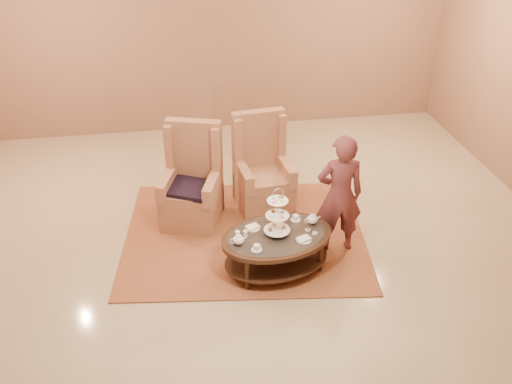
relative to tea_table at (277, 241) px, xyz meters
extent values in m
plane|color=tan|center=(-0.25, 0.21, -0.40)|extent=(8.00, 8.00, 0.00)
cube|color=white|center=(-0.25, 0.21, -0.40)|extent=(8.00, 8.00, 0.02)
cube|color=#92684F|center=(-0.25, 4.21, 1.35)|extent=(8.00, 0.04, 3.50)
cube|color=#9E6438|center=(-0.27, 0.75, -0.39)|extent=(3.33, 2.90, 0.02)
cylinder|color=black|center=(-0.39, -0.33, -0.18)|extent=(0.06, 0.06, 0.43)
cylinder|color=black|center=(0.49, -0.14, -0.18)|extent=(0.06, 0.06, 0.43)
cylinder|color=black|center=(-0.49, 0.14, -0.18)|extent=(0.06, 0.06, 0.43)
cylinder|color=black|center=(0.39, 0.32, -0.18)|extent=(0.06, 0.06, 0.43)
cylinder|color=silver|center=(0.00, 0.00, 0.36)|extent=(0.01, 0.01, 0.54)
torus|color=silver|center=(0.00, 0.00, 0.63)|extent=(0.14, 0.04, 0.14)
cylinder|color=silver|center=(0.00, 0.00, 0.16)|extent=(0.36, 0.36, 0.01)
cylinder|color=silver|center=(0.00, 0.00, 0.35)|extent=(0.32, 0.32, 0.01)
cylinder|color=silver|center=(0.00, 0.00, 0.54)|extent=(0.28, 0.28, 0.01)
cylinder|color=#DB7082|center=(0.08, 0.02, 0.18)|extent=(0.05, 0.05, 0.03)
cylinder|color=#D7B66B|center=(-0.02, 0.08, 0.18)|extent=(0.05, 0.05, 0.03)
cylinder|color=brown|center=(-0.08, -0.02, 0.18)|extent=(0.05, 0.05, 0.03)
cylinder|color=#F0E3CB|center=(0.02, -0.08, 0.18)|extent=(0.05, 0.05, 0.03)
ellipsoid|color=#D7B66B|center=(0.07, 0.04, 0.37)|extent=(0.06, 0.06, 0.03)
ellipsoid|color=brown|center=(-0.04, 0.06, 0.37)|extent=(0.06, 0.06, 0.03)
ellipsoid|color=#F0E3CB|center=(-0.06, -0.04, 0.37)|extent=(0.06, 0.06, 0.03)
ellipsoid|color=#DB7082|center=(0.04, -0.07, 0.37)|extent=(0.06, 0.06, 0.03)
cube|color=brown|center=(0.05, 0.05, 0.56)|extent=(0.05, 0.04, 0.02)
cube|color=#F0E3CB|center=(-0.05, 0.04, 0.56)|extent=(0.05, 0.04, 0.02)
cube|color=#DB7082|center=(-0.04, -0.05, 0.56)|extent=(0.05, 0.04, 0.02)
cube|color=#D7B66B|center=(0.05, -0.05, 0.56)|extent=(0.05, 0.04, 0.02)
ellipsoid|color=silver|center=(-0.46, -0.12, 0.15)|extent=(0.15, 0.15, 0.10)
cylinder|color=silver|center=(-0.46, -0.12, 0.20)|extent=(0.07, 0.07, 0.01)
sphere|color=silver|center=(-0.46, -0.12, 0.22)|extent=(0.03, 0.03, 0.02)
cone|color=silver|center=(-0.38, -0.10, 0.16)|extent=(0.08, 0.04, 0.06)
torus|color=silver|center=(-0.52, -0.13, 0.15)|extent=(0.07, 0.03, 0.07)
ellipsoid|color=silver|center=(0.45, 0.15, 0.15)|extent=(0.15, 0.15, 0.10)
cylinder|color=silver|center=(0.45, 0.15, 0.20)|extent=(0.07, 0.07, 0.01)
sphere|color=silver|center=(0.45, 0.15, 0.22)|extent=(0.03, 0.03, 0.02)
cone|color=silver|center=(0.53, 0.17, 0.16)|extent=(0.08, 0.04, 0.06)
torus|color=silver|center=(0.39, 0.14, 0.15)|extent=(0.07, 0.03, 0.07)
cylinder|color=silver|center=(-0.28, -0.26, 0.10)|extent=(0.14, 0.14, 0.01)
cylinder|color=silver|center=(-0.28, -0.26, 0.13)|extent=(0.08, 0.08, 0.06)
torus|color=silver|center=(-0.24, -0.25, 0.13)|extent=(0.04, 0.02, 0.04)
cylinder|color=silver|center=(0.28, 0.26, 0.10)|extent=(0.14, 0.14, 0.01)
cylinder|color=silver|center=(0.28, 0.26, 0.13)|extent=(0.08, 0.08, 0.06)
torus|color=silver|center=(0.32, 0.26, 0.13)|extent=(0.04, 0.02, 0.04)
cylinder|color=silver|center=(-0.25, 0.17, 0.10)|extent=(0.20, 0.20, 0.01)
cube|color=beige|center=(-0.25, 0.17, 0.11)|extent=(0.18, 0.16, 0.02)
cylinder|color=silver|center=(0.28, -0.16, 0.10)|extent=(0.20, 0.20, 0.01)
cube|color=beige|center=(0.28, -0.16, 0.11)|extent=(0.18, 0.16, 0.02)
cylinder|color=silver|center=(-0.36, 0.03, 0.12)|extent=(0.06, 0.06, 0.06)
cylinder|color=silver|center=(0.43, -0.06, 0.10)|extent=(0.07, 0.07, 0.02)
cylinder|color=#DB7082|center=(0.43, -0.06, 0.11)|extent=(0.05, 0.05, 0.01)
cylinder|color=silver|center=(0.37, 0.02, 0.10)|extent=(0.07, 0.07, 0.02)
cylinder|color=brown|center=(0.37, 0.02, 0.11)|extent=(0.05, 0.05, 0.01)
cylinder|color=silver|center=(-0.44, 0.11, 0.10)|extent=(0.07, 0.07, 0.02)
cylinder|color=#F0E3CB|center=(-0.44, 0.11, 0.11)|extent=(0.05, 0.05, 0.01)
cube|color=#A76E4E|center=(-0.90, 1.18, -0.18)|extent=(0.90, 0.90, 0.43)
cube|color=#A76E4E|center=(-0.92, 1.13, 0.08)|extent=(0.77, 0.77, 0.10)
cube|color=#A76E4E|center=(-0.81, 1.46, 0.27)|extent=(0.73, 0.36, 1.33)
cube|color=#A76E4E|center=(-1.12, 1.52, 0.57)|extent=(0.17, 0.25, 0.61)
cube|color=#A76E4E|center=(-0.53, 1.33, 0.57)|extent=(0.17, 0.25, 0.61)
cube|color=#A76E4E|center=(-1.20, 1.22, 0.16)|extent=(0.31, 0.65, 0.27)
cube|color=#A76E4E|center=(-0.64, 1.04, 0.16)|extent=(0.31, 0.65, 0.27)
cube|color=black|center=(-0.93, 1.10, 0.15)|extent=(0.73, 0.71, 0.06)
cube|color=#A76E4E|center=(0.09, 1.38, -0.19)|extent=(0.78, 0.78, 0.43)
cube|color=#A76E4E|center=(0.10, 1.33, 0.08)|extent=(0.67, 0.67, 0.10)
cube|color=#A76E4E|center=(0.06, 1.67, 0.26)|extent=(0.72, 0.22, 1.32)
cube|color=#A76E4E|center=(-0.24, 1.59, 0.56)|extent=(0.13, 0.23, 0.61)
cube|color=#A76E4E|center=(0.37, 1.66, 0.56)|extent=(0.13, 0.23, 0.61)
cube|color=#A76E4E|center=(-0.19, 1.29, 0.16)|extent=(0.19, 0.65, 0.26)
cube|color=#A76E4E|center=(0.39, 1.36, 0.16)|extent=(0.19, 0.65, 0.26)
imported|color=#552426|center=(0.81, 0.28, 0.37)|extent=(0.59, 0.41, 1.54)
camera|label=1|loc=(-1.11, -5.24, 3.84)|focal=40.00mm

